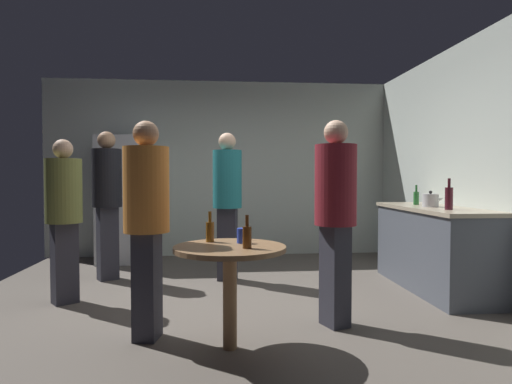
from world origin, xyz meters
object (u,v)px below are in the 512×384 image
at_px(wine_bottle_on_counter, 449,198).
at_px(kettle, 431,200).
at_px(beer_bottle_brown, 247,236).
at_px(person_in_maroon_shirt, 335,206).
at_px(beer_bottle_on_counter, 416,198).
at_px(person_in_olive_shirt, 64,208).
at_px(foreground_table, 230,261).
at_px(person_in_black_shirt, 107,193).
at_px(beer_bottle_amber, 210,231).
at_px(person_in_orange_shirt, 147,212).
at_px(person_in_teal_shirt, 227,194).
at_px(refrigerator, 124,199).
at_px(plastic_cup_blue, 242,236).

bearing_deg(wine_bottle_on_counter, kettle, 86.67).
xyz_separation_m(beer_bottle_brown, person_in_maroon_shirt, (0.76, 0.52, 0.17)).
bearing_deg(kettle, beer_bottle_on_counter, 89.23).
relative_size(wine_bottle_on_counter, person_in_olive_shirt, 0.20).
relative_size(foreground_table, person_in_black_shirt, 0.45).
height_order(kettle, beer_bottle_amber, kettle).
height_order(person_in_black_shirt, person_in_orange_shirt, person_in_black_shirt).
bearing_deg(beer_bottle_brown, foreground_table, 135.89).
relative_size(beer_bottle_on_counter, person_in_orange_shirt, 0.14).
height_order(wine_bottle_on_counter, person_in_teal_shirt, person_in_teal_shirt).
relative_size(foreground_table, beer_bottle_amber, 3.48).
bearing_deg(beer_bottle_brown, refrigerator, 113.68).
bearing_deg(person_in_black_shirt, kettle, 46.81).
bearing_deg(person_in_black_shirt, person_in_orange_shirt, -9.75).
xyz_separation_m(refrigerator, person_in_black_shirt, (0.03, -1.13, 0.13)).
bearing_deg(foreground_table, person_in_orange_shirt, 158.01).
bearing_deg(person_in_black_shirt, refrigerator, 150.76).
bearing_deg(wine_bottle_on_counter, person_in_maroon_shirt, -154.43).
xyz_separation_m(foreground_table, person_in_teal_shirt, (0.04, 2.09, 0.39)).
bearing_deg(plastic_cup_blue, foreground_table, -126.30).
height_order(beer_bottle_amber, person_in_olive_shirt, person_in_olive_shirt).
height_order(beer_bottle_on_counter, person_in_teal_shirt, person_in_teal_shirt).
bearing_deg(person_in_olive_shirt, beer_bottle_amber, 16.72).
distance_m(person_in_maroon_shirt, person_in_black_shirt, 2.91).
xyz_separation_m(beer_bottle_on_counter, person_in_orange_shirt, (-2.83, -1.56, -0.02)).
relative_size(person_in_olive_shirt, person_in_teal_shirt, 0.91).
distance_m(foreground_table, person_in_orange_shirt, 0.74).
height_order(beer_bottle_amber, beer_bottle_brown, same).
distance_m(kettle, person_in_olive_shirt, 3.77).
xyz_separation_m(person_in_maroon_shirt, person_in_orange_shirt, (-1.49, -0.16, -0.03)).
height_order(person_in_teal_shirt, person_in_black_shirt, person_in_black_shirt).
bearing_deg(beer_bottle_amber, beer_bottle_brown, -51.80).
xyz_separation_m(foreground_table, person_in_maroon_shirt, (0.87, 0.41, 0.36)).
relative_size(beer_bottle_brown, plastic_cup_blue, 2.09).
height_order(refrigerator, beer_bottle_on_counter, refrigerator).
relative_size(plastic_cup_blue, person_in_teal_shirt, 0.06).
xyz_separation_m(beer_bottle_brown, person_in_olive_shirt, (-1.67, 1.39, 0.10)).
xyz_separation_m(person_in_olive_shirt, person_in_teal_shirt, (1.59, 0.81, 0.10)).
xyz_separation_m(beer_bottle_on_counter, person_in_black_shirt, (-3.60, 0.44, 0.05)).
height_order(foreground_table, person_in_olive_shirt, person_in_olive_shirt).
distance_m(plastic_cup_blue, person_in_maroon_shirt, 0.85).
bearing_deg(wine_bottle_on_counter, foreground_table, -154.68).
bearing_deg(plastic_cup_blue, kettle, 32.00).
distance_m(refrigerator, person_in_olive_shirt, 2.10).
relative_size(refrigerator, beer_bottle_on_counter, 7.83).
height_order(wine_bottle_on_counter, beer_bottle_brown, wine_bottle_on_counter).
height_order(beer_bottle_on_counter, person_in_olive_shirt, person_in_olive_shirt).
distance_m(foreground_table, person_in_teal_shirt, 2.13).
bearing_deg(person_in_olive_shirt, foreground_table, 14.26).
bearing_deg(person_in_teal_shirt, person_in_olive_shirt, -51.25).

